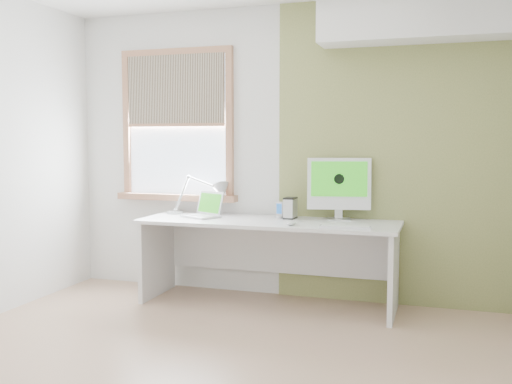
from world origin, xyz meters
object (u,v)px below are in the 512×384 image
at_px(external_drive, 290,208).
at_px(imac, 339,185).
at_px(desk, 270,242).
at_px(desk_lamp, 213,194).
at_px(laptop, 205,211).

relative_size(external_drive, imac, 0.34).
distance_m(desk, external_drive, 0.34).
height_order(desk_lamp, external_drive, desk_lamp).
relative_size(desk, imac, 4.04).
bearing_deg(desk, imac, 17.15).
bearing_deg(external_drive, laptop, -171.42).
relative_size(desk_lamp, imac, 1.19).
bearing_deg(laptop, external_drive, 8.58).
distance_m(laptop, external_drive, 0.76).
distance_m(desk, imac, 0.77).
bearing_deg(imac, external_drive, -170.75).
relative_size(desk_lamp, laptop, 1.64).
xyz_separation_m(desk_lamp, external_drive, (0.76, -0.09, -0.10)).
height_order(laptop, imac, imac).
bearing_deg(laptop, imac, 8.82).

